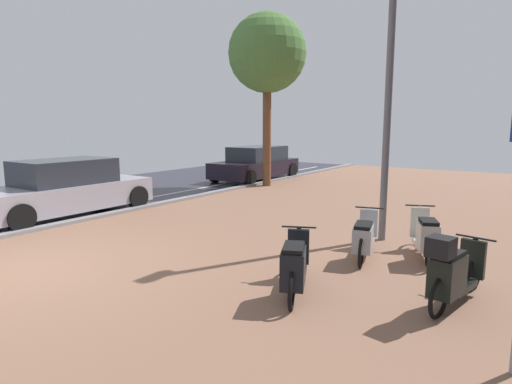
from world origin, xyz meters
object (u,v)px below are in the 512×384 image
at_px(scooter_near, 425,236).
at_px(scooter_far, 452,273).
at_px(parked_car_near, 66,189).
at_px(parked_car_far, 256,164).
at_px(lamp_post, 389,91).
at_px(street_tree, 267,54).
at_px(scooter_mid, 295,266).
at_px(scooter_extra, 364,237).

bearing_deg(scooter_near, scooter_far, -68.38).
bearing_deg(parked_car_near, parked_car_far, 89.59).
bearing_deg(parked_car_far, lamp_post, -41.00).
xyz_separation_m(lamp_post, street_tree, (-6.07, 5.17, 1.88)).
distance_m(lamp_post, street_tree, 8.20).
xyz_separation_m(scooter_far, street_tree, (-7.82, 7.89, 4.35)).
bearing_deg(lamp_post, scooter_mid, -91.58).
height_order(scooter_mid, scooter_far, scooter_far).
xyz_separation_m(scooter_mid, parked_car_far, (-7.35, 9.94, 0.25)).
bearing_deg(scooter_far, scooter_extra, 140.36).
bearing_deg(scooter_mid, parked_car_near, 169.89).
bearing_deg(street_tree, parked_car_far, 136.48).
relative_size(scooter_mid, scooter_far, 0.96).
height_order(scooter_extra, lamp_post, lamp_post).
distance_m(scooter_mid, street_tree, 11.39).
distance_m(scooter_near, parked_car_far, 11.17).
height_order(scooter_extra, parked_car_far, parked_car_far).
distance_m(scooter_mid, scooter_extra, 2.11).
xyz_separation_m(scooter_mid, lamp_post, (0.10, 3.47, 2.53)).
xyz_separation_m(scooter_near, street_tree, (-7.08, 6.01, 4.41)).
bearing_deg(lamp_post, street_tree, 139.60).
distance_m(scooter_near, parked_car_near, 8.61).
height_order(scooter_near, scooter_mid, scooter_near).
xyz_separation_m(scooter_near, scooter_extra, (-0.88, -0.53, -0.03)).
bearing_deg(street_tree, scooter_near, -40.32).
relative_size(parked_car_near, parked_car_far, 0.99).
bearing_deg(scooter_far, lamp_post, 122.76).
xyz_separation_m(parked_car_far, lamp_post, (7.44, -6.47, 2.28)).
xyz_separation_m(scooter_far, scooter_extra, (-1.63, 1.35, -0.09)).
relative_size(scooter_near, street_tree, 0.26).
height_order(scooter_extra, street_tree, street_tree).
height_order(parked_car_far, lamp_post, lamp_post).
xyz_separation_m(scooter_extra, street_tree, (-6.20, 6.54, 4.44)).
height_order(scooter_near, scooter_far, scooter_far).
bearing_deg(parked_car_far, scooter_extra, -46.02).
distance_m(parked_car_near, parked_car_far, 8.62).
bearing_deg(street_tree, scooter_far, -45.24).
bearing_deg(scooter_mid, street_tree, 124.68).
relative_size(scooter_mid, scooter_extra, 0.91).
distance_m(scooter_near, street_tree, 10.28).
relative_size(parked_car_far, street_tree, 0.68).
relative_size(scooter_near, scooter_extra, 0.91).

